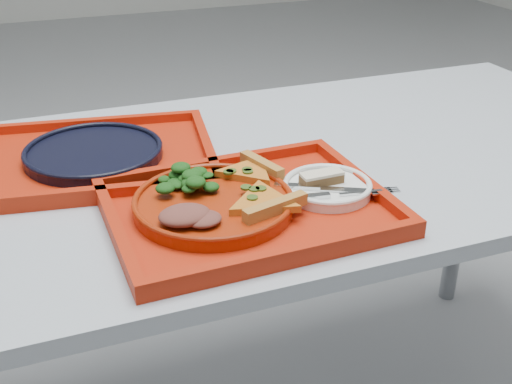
# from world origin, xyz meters

# --- Properties ---
(table) EXTENTS (1.60, 0.80, 0.75)m
(table) POSITION_xyz_m (0.00, 0.00, 0.68)
(table) COLOR #9FA6B2
(table) RESTS_ON ground
(tray_main) EXTENTS (0.46, 0.36, 0.01)m
(tray_main) POSITION_xyz_m (-0.15, -0.19, 0.76)
(tray_main) COLOR #A71E08
(tray_main) RESTS_ON table
(tray_far) EXTENTS (0.50, 0.41, 0.01)m
(tray_far) POSITION_xyz_m (-0.36, 0.10, 0.76)
(tray_far) COLOR #A71E08
(tray_far) RESTS_ON table
(dinner_plate) EXTENTS (0.26, 0.26, 0.02)m
(dinner_plate) POSITION_xyz_m (-0.21, -0.18, 0.77)
(dinner_plate) COLOR maroon
(dinner_plate) RESTS_ON tray_main
(side_plate) EXTENTS (0.15, 0.15, 0.01)m
(side_plate) POSITION_xyz_m (-0.01, -0.19, 0.77)
(side_plate) COLOR white
(side_plate) RESTS_ON tray_main
(navy_plate) EXTENTS (0.26, 0.26, 0.02)m
(navy_plate) POSITION_xyz_m (-0.36, 0.10, 0.77)
(navy_plate) COLOR black
(navy_plate) RESTS_ON tray_far
(pizza_slice_a) EXTENTS (0.14, 0.16, 0.02)m
(pizza_slice_a) POSITION_xyz_m (-0.14, -0.22, 0.79)
(pizza_slice_a) COLOR gold
(pizza_slice_a) RESTS_ON dinner_plate
(pizza_slice_b) EXTENTS (0.14, 0.13, 0.02)m
(pizza_slice_b) POSITION_xyz_m (-0.12, -0.11, 0.79)
(pizza_slice_b) COLOR gold
(pizza_slice_b) RESTS_ON dinner_plate
(salad_heap) EXTENTS (0.09, 0.08, 0.04)m
(salad_heap) POSITION_xyz_m (-0.24, -0.12, 0.80)
(salad_heap) COLOR black
(salad_heap) RESTS_ON dinner_plate
(meat_portion) EXTENTS (0.08, 0.06, 0.02)m
(meat_portion) POSITION_xyz_m (-0.27, -0.23, 0.79)
(meat_portion) COLOR brown
(meat_portion) RESTS_ON dinner_plate
(dessert_bar) EXTENTS (0.07, 0.03, 0.02)m
(dessert_bar) POSITION_xyz_m (-0.02, -0.18, 0.79)
(dessert_bar) COLOR #462E17
(dessert_bar) RESTS_ON side_plate
(knife) EXTENTS (0.17, 0.10, 0.01)m
(knife) POSITION_xyz_m (-0.01, -0.21, 0.78)
(knife) COLOR silver
(knife) RESTS_ON side_plate
(fork) EXTENTS (0.19, 0.05, 0.01)m
(fork) POSITION_xyz_m (-0.01, -0.23, 0.78)
(fork) COLOR silver
(fork) RESTS_ON side_plate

